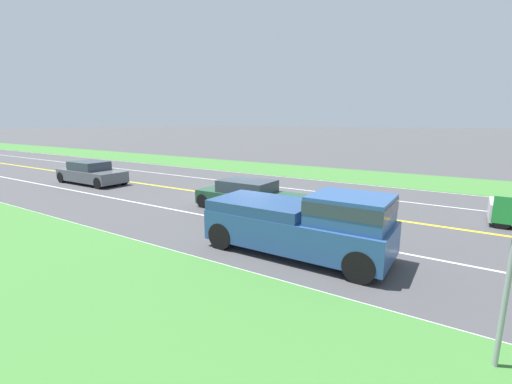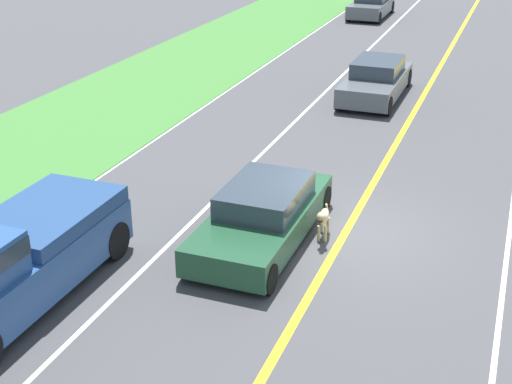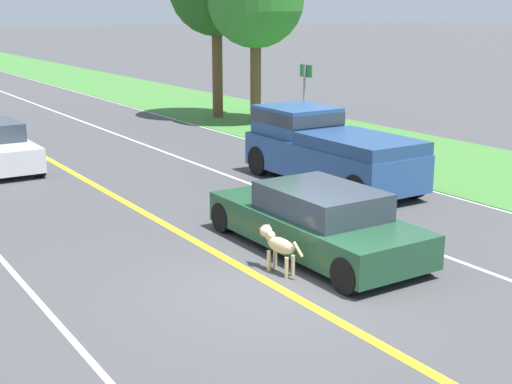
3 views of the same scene
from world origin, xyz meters
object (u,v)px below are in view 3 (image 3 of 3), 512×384
pickup_truck (326,148)px  street_sign (305,95)px  ego_car (316,221)px  dog (277,244)px

pickup_truck → street_sign: (2.63, 4.46, 0.77)m
ego_car → pickup_truck: pickup_truck is taller
ego_car → pickup_truck: size_ratio=0.90×
pickup_truck → street_sign: 5.24m
ego_car → street_sign: size_ratio=1.71×
dog → pickup_truck: 6.70m
ego_car → pickup_truck: bearing=50.0°
pickup_truck → street_sign: size_ratio=1.90×
dog → pickup_truck: pickup_truck is taller
street_sign → ego_car: bearing=-125.4°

